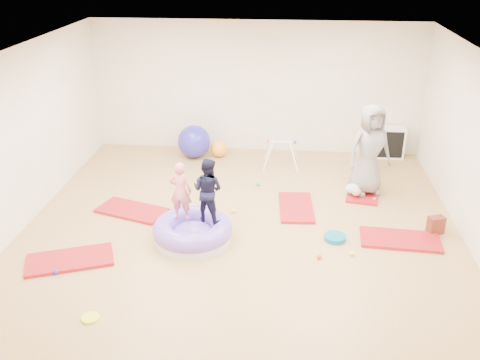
{
  "coord_description": "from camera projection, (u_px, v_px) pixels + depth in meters",
  "views": [
    {
      "loc": [
        0.7,
        -7.15,
        4.28
      ],
      "look_at": [
        0.0,
        0.3,
        0.9
      ],
      "focal_mm": 40.0,
      "sensor_mm": 36.0,
      "label": 1
    }
  ],
  "objects": [
    {
      "name": "room",
      "position": [
        238.0,
        157.0,
        7.74
      ],
      "size": [
        7.01,
        8.01,
        2.81
      ],
      "color": "#B27653",
      "rests_on": "ground"
    },
    {
      "name": "gym_mat_center_back",
      "position": [
        296.0,
        207.0,
        9.29
      ],
      "size": [
        0.63,
        1.16,
        0.05
      ],
      "primitive_type": "cube",
      "rotation": [
        0.0,
        0.0,
        1.63
      ],
      "color": "#AF0426",
      "rests_on": "ground"
    },
    {
      "name": "cube_shelf",
      "position": [
        388.0,
        142.0,
        11.37
      ],
      "size": [
        0.67,
        0.33,
        0.67
      ],
      "color": "white",
      "rests_on": "ground"
    },
    {
      "name": "yellow_toy",
      "position": [
        90.0,
        318.0,
        6.59
      ],
      "size": [
        0.22,
        0.22,
        0.03
      ],
      "primitive_type": "cylinder",
      "color": "#F5FF2E",
      "rests_on": "ground"
    },
    {
      "name": "gym_mat_front_left",
      "position": [
        70.0,
        260.0,
        7.76
      ],
      "size": [
        1.36,
        1.02,
        0.05
      ],
      "primitive_type": "cube",
      "rotation": [
        0.0,
        0.0,
        0.38
      ],
      "color": "#AF0426",
      "rests_on": "ground"
    },
    {
      "name": "child_navy",
      "position": [
        208.0,
        187.0,
        8.05
      ],
      "size": [
        0.6,
        0.54,
        1.02
      ],
      "primitive_type": "imported",
      "rotation": [
        0.0,
        0.0,
        2.77
      ],
      "color": "black",
      "rests_on": "inflatable_cushion"
    },
    {
      "name": "backpack",
      "position": [
        436.0,
        225.0,
        8.47
      ],
      "size": [
        0.29,
        0.23,
        0.29
      ],
      "primitive_type": "cube",
      "rotation": [
        0.0,
        0.0,
        0.36
      ],
      "color": "#942206",
      "rests_on": "ground"
    },
    {
      "name": "adult_caregiver",
      "position": [
        370.0,
        150.0,
        9.48
      ],
      "size": [
        0.94,
        0.78,
        1.65
      ],
      "primitive_type": "imported",
      "rotation": [
        0.0,
        0.0,
        0.36
      ],
      "color": "gray",
      "rests_on": "gym_mat_rear_right"
    },
    {
      "name": "balance_disc",
      "position": [
        335.0,
        238.0,
        8.32
      ],
      "size": [
        0.34,
        0.34,
        0.08
      ],
      "primitive_type": "cylinder",
      "color": "#0E6788",
      "rests_on": "ground"
    },
    {
      "name": "ball_pit_balls",
      "position": [
        270.0,
        226.0,
        8.67
      ],
      "size": [
        4.82,
        3.28,
        0.07
      ],
      "color": "#EB5426",
      "rests_on": "ground"
    },
    {
      "name": "gym_mat_right",
      "position": [
        400.0,
        240.0,
        8.29
      ],
      "size": [
        1.25,
        0.69,
        0.05
      ],
      "primitive_type": "cube",
      "rotation": [
        0.0,
        0.0,
        -0.07
      ],
      "color": "#AF0426",
      "rests_on": "ground"
    },
    {
      "name": "gym_mat_rear_right",
      "position": [
        363.0,
        191.0,
        9.9
      ],
      "size": [
        0.74,
        1.18,
        0.05
      ],
      "primitive_type": "cube",
      "rotation": [
        0.0,
        0.0,
        1.39
      ],
      "color": "#AF0426",
      "rests_on": "ground"
    },
    {
      "name": "gym_mat_mid_left",
      "position": [
        132.0,
        210.0,
        9.18
      ],
      "size": [
        1.3,
        0.93,
        0.05
      ],
      "primitive_type": "cube",
      "rotation": [
        0.0,
        0.0,
        -0.32
      ],
      "color": "#AF0426",
      "rests_on": "ground"
    },
    {
      "name": "exercise_ball_blue",
      "position": [
        194.0,
        142.0,
        11.37
      ],
      "size": [
        0.7,
        0.7,
        0.7
      ],
      "primitive_type": "sphere",
      "color": "#2A26AC",
      "rests_on": "ground"
    },
    {
      "name": "child_pink",
      "position": [
        180.0,
        188.0,
        8.11
      ],
      "size": [
        0.37,
        0.27,
        0.94
      ],
      "primitive_type": "imported",
      "rotation": [
        0.0,
        0.0,
        3.02
      ],
      "color": "#E26B76",
      "rests_on": "inflatable_cushion"
    },
    {
      "name": "infant_play_gym",
      "position": [
        281.0,
        150.0,
        10.87
      ],
      "size": [
        0.73,
        0.69,
        0.56
      ],
      "rotation": [
        0.0,
        0.0,
        0.24
      ],
      "color": "white",
      "rests_on": "ground"
    },
    {
      "name": "exercise_ball_orange",
      "position": [
        219.0,
        149.0,
        11.47
      ],
      "size": [
        0.35,
        0.35,
        0.35
      ],
      "primitive_type": "sphere",
      "color": "#FFA425",
      "rests_on": "ground"
    },
    {
      "name": "infant",
      "position": [
        355.0,
        189.0,
        9.66
      ],
      "size": [
        0.36,
        0.36,
        0.21
      ],
      "color": "silver",
      "rests_on": "gym_mat_rear_right"
    },
    {
      "name": "inflatable_cushion",
      "position": [
        193.0,
        232.0,
        8.26
      ],
      "size": [
        1.24,
        1.24,
        0.39
      ],
      "rotation": [
        0.0,
        0.0,
        0.07
      ],
      "color": "silver",
      "rests_on": "ground"
    }
  ]
}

